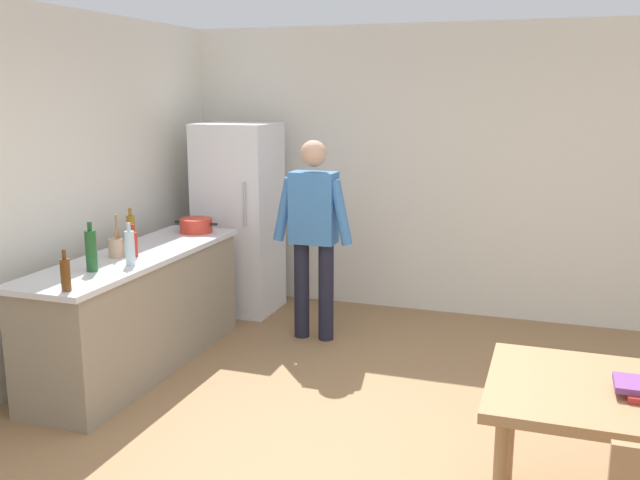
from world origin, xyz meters
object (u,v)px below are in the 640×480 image
(bottle_beer_brown, at_px, (66,274))
(cooking_pot, at_px, (196,225))
(refrigerator, at_px, (239,218))
(bottle_oil_amber, at_px, (131,228))
(bottle_wine_green, at_px, (91,250))
(bottle_sauce_red, at_px, (134,244))
(person, at_px, (314,227))
(bottle_water_clear, at_px, (130,247))
(utensil_jar, at_px, (116,247))

(bottle_beer_brown, bearing_deg, cooking_pot, 94.16)
(refrigerator, relative_size, bottle_beer_brown, 6.92)
(refrigerator, height_order, bottle_oil_amber, refrigerator)
(bottle_wine_green, height_order, bottle_sauce_red, bottle_wine_green)
(person, height_order, bottle_wine_green, person)
(bottle_water_clear, relative_size, bottle_sauce_red, 1.25)
(bottle_water_clear, bearing_deg, bottle_sauce_red, 118.28)
(refrigerator, bearing_deg, cooking_pot, -95.01)
(person, distance_m, bottle_water_clear, 1.62)
(refrigerator, height_order, cooking_pot, refrigerator)
(utensil_jar, relative_size, bottle_water_clear, 1.07)
(cooking_pot, height_order, bottle_sauce_red, bottle_sauce_red)
(cooking_pot, relative_size, bottle_wine_green, 1.18)
(cooking_pot, bearing_deg, bottle_sauce_red, -89.38)
(refrigerator, height_order, bottle_sauce_red, refrigerator)
(person, xyz_separation_m, bottle_water_clear, (-0.88, -1.35, 0.05))
(cooking_pot, relative_size, bottle_sauce_red, 1.67)
(bottle_wine_green, bearing_deg, person, 57.05)
(bottle_water_clear, distance_m, bottle_sauce_red, 0.26)
(bottle_beer_brown, bearing_deg, bottle_wine_green, 108.33)
(utensil_jar, relative_size, bottle_oil_amber, 1.14)
(utensil_jar, bearing_deg, bottle_water_clear, -35.89)
(refrigerator, relative_size, utensil_jar, 5.62)
(refrigerator, height_order, person, refrigerator)
(person, distance_m, bottle_oil_amber, 1.48)
(bottle_water_clear, relative_size, bottle_beer_brown, 1.15)
(refrigerator, distance_m, bottle_sauce_red, 1.69)
(bottle_wine_green, height_order, bottle_oil_amber, bottle_wine_green)
(utensil_jar, bearing_deg, refrigerator, 84.59)
(bottle_wine_green, height_order, bottle_water_clear, bottle_wine_green)
(bottle_wine_green, bearing_deg, bottle_water_clear, 57.91)
(bottle_water_clear, bearing_deg, bottle_wine_green, -122.09)
(bottle_wine_green, xyz_separation_m, bottle_sauce_red, (0.03, 0.46, -0.05))
(cooking_pot, bearing_deg, refrigerator, 84.99)
(refrigerator, xyz_separation_m, utensil_jar, (-0.16, -1.74, 0.08))
(bottle_water_clear, xyz_separation_m, bottle_sauce_red, (-0.12, 0.22, -0.03))
(cooking_pot, height_order, bottle_beer_brown, bottle_beer_brown)
(utensil_jar, height_order, bottle_water_clear, utensil_jar)
(bottle_beer_brown, bearing_deg, bottle_water_clear, 90.40)
(bottle_wine_green, height_order, bottle_beer_brown, bottle_wine_green)
(refrigerator, xyz_separation_m, person, (0.95, -0.55, 0.08))
(bottle_water_clear, bearing_deg, cooking_pot, 96.33)
(person, distance_m, utensil_jar, 1.63)
(utensil_jar, height_order, bottle_beer_brown, utensil_jar)
(cooking_pot, bearing_deg, bottle_water_clear, -83.67)
(person, relative_size, bottle_beer_brown, 6.54)
(refrigerator, bearing_deg, utensil_jar, -95.41)
(cooking_pot, distance_m, bottle_sauce_red, 0.96)
(bottle_wine_green, distance_m, bottle_sauce_red, 0.46)
(bottle_oil_amber, relative_size, bottle_sauce_red, 1.17)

